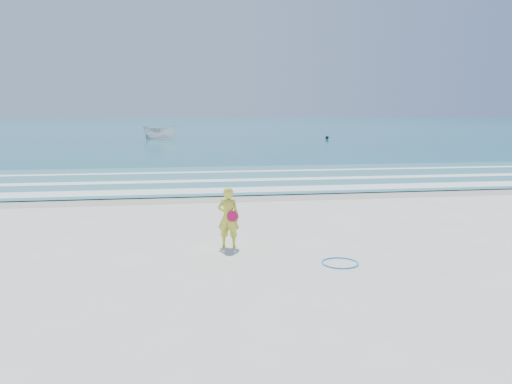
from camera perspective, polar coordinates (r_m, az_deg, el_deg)
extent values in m
plane|color=silver|center=(10.63, 2.09, -8.86)|extent=(400.00, 400.00, 0.00)
cube|color=#B2A893|center=(19.30, -2.83, -0.54)|extent=(400.00, 2.40, 0.00)
cube|color=#19727F|center=(114.98, -7.66, 7.66)|extent=(400.00, 190.00, 0.04)
cube|color=#59B7AD|center=(24.22, -4.01, 1.58)|extent=(400.00, 10.00, 0.01)
cube|color=white|center=(20.57, -3.19, 0.21)|extent=(400.00, 1.40, 0.01)
cube|color=white|center=(23.43, -3.86, 1.33)|extent=(400.00, 0.90, 0.01)
cube|color=white|center=(26.69, -4.44, 2.31)|extent=(400.00, 0.60, 0.01)
torus|color=#0D92F6|center=(11.18, 9.58, -7.99)|extent=(0.87, 0.87, 0.03)
imported|color=silver|center=(57.45, -10.90, 6.73)|extent=(4.35, 2.92, 1.57)
sphere|color=black|center=(56.83, 8.12, 6.18)|extent=(0.40, 0.40, 0.40)
imported|color=yellow|center=(12.14, -3.17, -2.91)|extent=(0.63, 0.52, 1.49)
cylinder|color=#CA114A|center=(11.96, -2.71, -2.79)|extent=(0.27, 0.08, 0.27)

